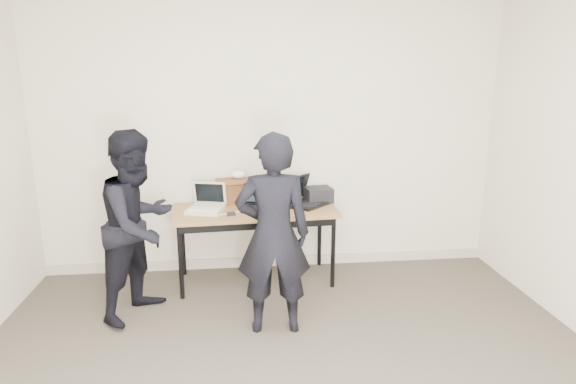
{
  "coord_description": "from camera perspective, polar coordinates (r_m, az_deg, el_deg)",
  "views": [
    {
      "loc": [
        -0.33,
        -2.42,
        1.99
      ],
      "look_at": [
        0.1,
        1.6,
        0.95
      ],
      "focal_mm": 30.0,
      "sensor_mm": 36.0,
      "label": 1
    }
  ],
  "objects": [
    {
      "name": "baseboard",
      "position": [
        5.05,
        -1.9,
        -8.18
      ],
      "size": [
        4.5,
        0.03,
        0.1
      ],
      "primitive_type": "cube",
      "color": "#B2A693",
      "rests_on": "ground"
    },
    {
      "name": "power_brick",
      "position": [
        4.32,
        -6.76,
        -2.59
      ],
      "size": [
        0.08,
        0.06,
        0.03
      ],
      "primitive_type": "cube",
      "rotation": [
        0.0,
        0.0,
        0.15
      ],
      "color": "black",
      "rests_on": "desk"
    },
    {
      "name": "person_typist",
      "position": [
        3.63,
        -1.77,
        -5.08
      ],
      "size": [
        0.58,
        0.39,
        1.56
      ],
      "primitive_type": "imported",
      "rotation": [
        0.0,
        0.0,
        3.12
      ],
      "color": "black",
      "rests_on": "ground"
    },
    {
      "name": "room",
      "position": [
        2.53,
        1.6,
        -0.25
      ],
      "size": [
        4.6,
        4.6,
        2.8
      ],
      "color": "#433C33",
      "rests_on": "ground"
    },
    {
      "name": "desk",
      "position": [
        4.51,
        -3.9,
        -2.78
      ],
      "size": [
        1.54,
        0.75,
        0.72
      ],
      "rotation": [
        0.0,
        0.0,
        0.07
      ],
      "color": "brown",
      "rests_on": "ground"
    },
    {
      "name": "cables",
      "position": [
        4.49,
        -2.99,
        -2.0
      ],
      "size": [
        0.8,
        0.43,
        0.01
      ],
      "rotation": [
        0.0,
        0.0,
        0.01
      ],
      "color": "black",
      "rests_on": "desk"
    },
    {
      "name": "laptop_center",
      "position": [
        4.5,
        -3.49,
        -1.35
      ],
      "size": [
        0.34,
        0.33,
        0.23
      ],
      "rotation": [
        0.0,
        0.0,
        -0.16
      ],
      "color": "black",
      "rests_on": "desk"
    },
    {
      "name": "laptop_beige",
      "position": [
        4.48,
        -9.66,
        -1.6
      ],
      "size": [
        0.38,
        0.37,
        0.25
      ],
      "rotation": [
        0.0,
        0.0,
        -0.26
      ],
      "color": "beige",
      "rests_on": "desk"
    },
    {
      "name": "equipment_box",
      "position": [
        4.72,
        3.63,
        -0.34
      ],
      "size": [
        0.28,
        0.25,
        0.14
      ],
      "primitive_type": "cube",
      "rotation": [
        0.0,
        0.0,
        0.16
      ],
      "color": "black",
      "rests_on": "desk"
    },
    {
      "name": "tissue",
      "position": [
        4.64,
        -5.95,
        2.06
      ],
      "size": [
        0.15,
        0.12,
        0.08
      ],
      "primitive_type": "ellipsoid",
      "rotation": [
        0.0,
        0.0,
        0.15
      ],
      "color": "white",
      "rests_on": "leather_satchel"
    },
    {
      "name": "person_observer",
      "position": [
        4.06,
        -17.28,
        -3.74
      ],
      "size": [
        0.88,
        0.94,
        1.54
      ],
      "primitive_type": "imported",
      "rotation": [
        0.0,
        0.0,
        1.04
      ],
      "color": "black",
      "rests_on": "ground"
    },
    {
      "name": "laptop_right",
      "position": [
        4.64,
        1.92,
        -0.7
      ],
      "size": [
        0.51,
        0.51,
        0.27
      ],
      "rotation": [
        0.0,
        0.0,
        0.77
      ],
      "color": "black",
      "rests_on": "desk"
    },
    {
      "name": "leather_satchel",
      "position": [
        4.67,
        -6.26,
        0.16
      ],
      "size": [
        0.38,
        0.22,
        0.25
      ],
      "rotation": [
        0.0,
        0.0,
        0.13
      ],
      "color": "#5B3318",
      "rests_on": "desk"
    }
  ]
}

